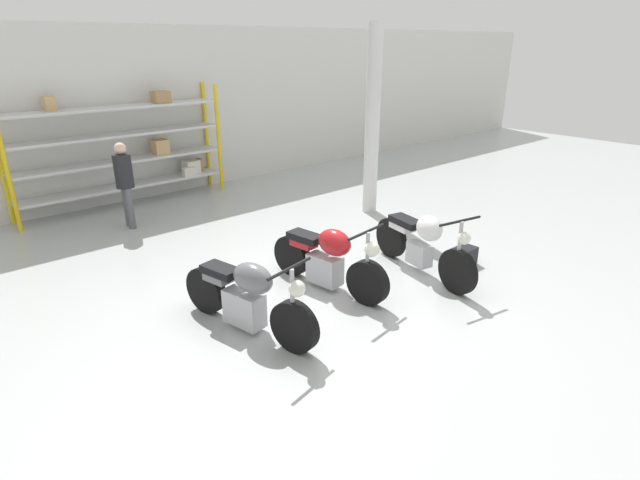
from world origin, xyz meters
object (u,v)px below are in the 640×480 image
motorcycle_grey (247,297)px  motorcycle_white (422,243)px  shelving_rack (129,147)px  toolbox (463,257)px  motorcycle_red (328,259)px  person_browsing (124,179)px

motorcycle_grey → motorcycle_white: 2.86m
motorcycle_grey → shelving_rack: bearing=158.4°
shelving_rack → toolbox: 7.06m
motorcycle_red → motorcycle_white: motorcycle_white is taller
motorcycle_white → shelving_rack: bearing=-152.6°
motorcycle_grey → motorcycle_white: (2.84, -0.35, 0.04)m
shelving_rack → toolbox: (2.56, -6.48, -1.09)m
motorcycle_grey → person_browsing: 4.54m
motorcycle_grey → motorcycle_red: motorcycle_red is taller
person_browsing → shelving_rack: bearing=-110.5°
motorcycle_white → toolbox: bearing=82.2°
motorcycle_grey → motorcycle_red: size_ratio=1.03×
person_browsing → toolbox: person_browsing is taller
motorcycle_grey → motorcycle_white: bearing=71.0°
motorcycle_red → motorcycle_white: size_ratio=0.95×
toolbox → person_browsing: bearing=122.3°
motorcycle_red → person_browsing: 4.48m
motorcycle_grey → person_browsing: (0.34, 4.50, 0.48)m
motorcycle_red → toolbox: 2.28m
shelving_rack → person_browsing: 1.56m
motorcycle_red → person_browsing: person_browsing is taller
person_browsing → toolbox: bearing=127.4°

